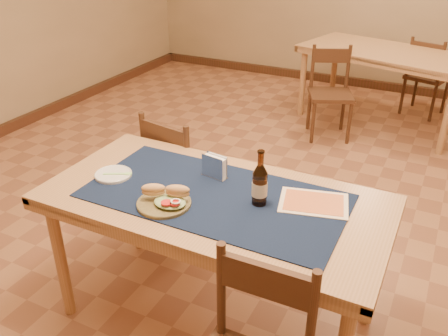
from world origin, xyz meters
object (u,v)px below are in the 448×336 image
at_px(back_table, 388,59).
at_px(napkin_holder, 215,167).
at_px(chair_main_far, 182,174).
at_px(beer_bottle, 260,185).
at_px(sandwich_plate, 166,200).
at_px(main_table, 215,211).

height_order(back_table, napkin_holder, napkin_holder).
xyz_separation_m(chair_main_far, beer_bottle, (0.74, -0.55, 0.40)).
height_order(sandwich_plate, napkin_holder, napkin_holder).
bearing_deg(sandwich_plate, back_table, 82.80).
xyz_separation_m(main_table, back_table, (0.27, 3.16, 0.00)).
height_order(main_table, sandwich_plate, sandwich_plate).
relative_size(back_table, beer_bottle, 6.87).
xyz_separation_m(main_table, beer_bottle, (0.21, 0.03, 0.18)).
height_order(chair_main_far, sandwich_plate, chair_main_far).
height_order(chair_main_far, napkin_holder, chair_main_far).
bearing_deg(beer_bottle, sandwich_plate, -151.56).
xyz_separation_m(beer_bottle, napkin_holder, (-0.29, 0.13, -0.04)).
distance_m(beer_bottle, napkin_holder, 0.32).
relative_size(sandwich_plate, napkin_holder, 1.77).
xyz_separation_m(sandwich_plate, beer_bottle, (0.37, 0.20, 0.07)).
xyz_separation_m(back_table, napkin_holder, (-0.35, -3.00, 0.14)).
bearing_deg(back_table, beer_bottle, -90.99).
relative_size(back_table, napkin_holder, 12.95).
bearing_deg(chair_main_far, main_table, -47.20).
relative_size(main_table, chair_main_far, 1.83).
bearing_deg(beer_bottle, back_table, 89.01).
distance_m(back_table, chair_main_far, 2.71).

